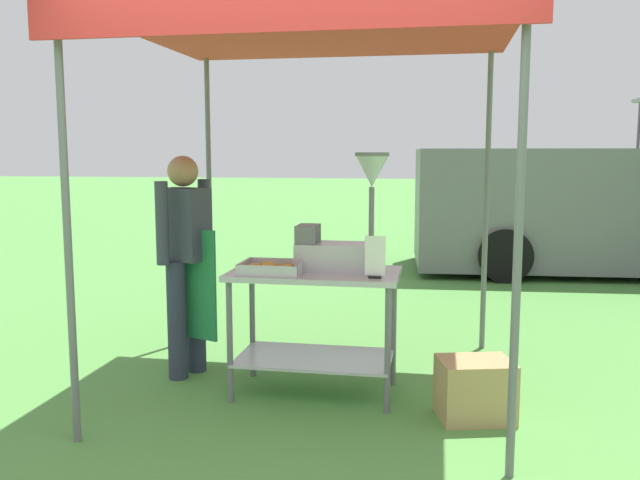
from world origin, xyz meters
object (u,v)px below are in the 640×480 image
object	(u,v)px
donut_cart	(315,305)
van_grey	(627,209)
menu_sign	(375,260)
vendor	(186,254)
donut_tray	(271,269)
stall_canopy	(317,36)
supply_crate	(475,390)
donut_fryer	(344,233)

from	to	relation	value
donut_cart	van_grey	distance (m)	6.33
menu_sign	vendor	distance (m)	1.47
donut_tray	menu_sign	distance (m)	0.71
stall_canopy	van_grey	xyz separation A→B (m)	(3.35, 5.27, -1.51)
vendor	van_grey	size ratio (longest dim) A/B	0.28
donut_cart	supply_crate	size ratio (longest dim) A/B	2.21
donut_cart	vendor	xyz separation A→B (m)	(-0.99, 0.21, 0.29)
vendor	stall_canopy	bearing A→B (deg)	-6.59
donut_fryer	van_grey	xyz separation A→B (m)	(3.16, 5.29, -0.22)
vendor	donut_fryer	bearing A→B (deg)	-6.45
stall_canopy	donut_fryer	size ratio (longest dim) A/B	3.28
donut_fryer	menu_sign	world-z (taller)	donut_fryer
menu_sign	van_grey	xyz separation A→B (m)	(2.93, 5.55, -0.08)
donut_cart	supply_crate	bearing A→B (deg)	-14.12
stall_canopy	supply_crate	size ratio (longest dim) A/B	5.07
donut_cart	donut_tray	xyz separation A→B (m)	(-0.27, -0.10, 0.26)
stall_canopy	donut_cart	distance (m)	1.78
donut_fryer	menu_sign	bearing A→B (deg)	-48.27
supply_crate	van_grey	xyz separation A→B (m)	(2.30, 5.63, 0.69)
donut_cart	donut_tray	size ratio (longest dim) A/B	2.76
donut_tray	supply_crate	distance (m)	1.50
donut_fryer	van_grey	bearing A→B (deg)	59.13
donut_cart	van_grey	size ratio (longest dim) A/B	0.19
supply_crate	van_grey	bearing A→B (deg)	67.82
supply_crate	van_grey	world-z (taller)	van_grey
vendor	van_grey	world-z (taller)	van_grey
menu_sign	supply_crate	xyz separation A→B (m)	(0.63, -0.08, -0.77)
stall_canopy	vendor	size ratio (longest dim) A/B	1.60
donut_cart	vendor	distance (m)	1.06
donut_fryer	supply_crate	world-z (taller)	donut_fryer
donut_tray	donut_fryer	distance (m)	0.54
donut_tray	supply_crate	world-z (taller)	donut_tray
van_grey	donut_cart	bearing A→B (deg)	-121.94
vendor	menu_sign	bearing A→B (deg)	-15.66
donut_tray	menu_sign	bearing A→B (deg)	-6.57
stall_canopy	supply_crate	bearing A→B (deg)	-19.04
donut_tray	menu_sign	xyz separation A→B (m)	(0.69, -0.08, 0.09)
donut_tray	van_grey	bearing A→B (deg)	56.50
stall_canopy	menu_sign	bearing A→B (deg)	-33.77
donut_cart	van_grey	bearing A→B (deg)	58.06
donut_tray	vendor	size ratio (longest dim) A/B	0.25
donut_fryer	vendor	distance (m)	1.20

